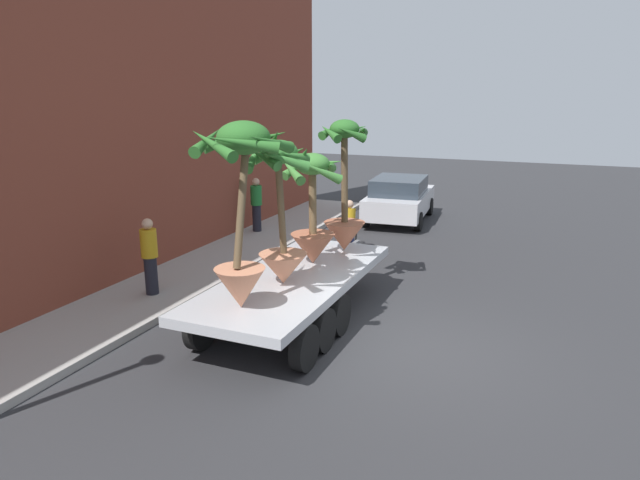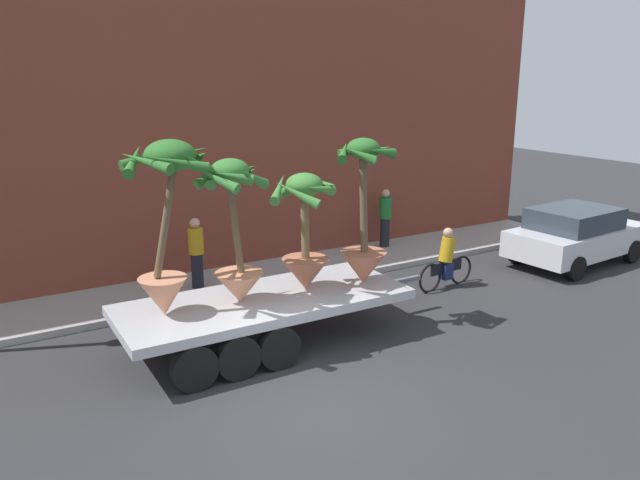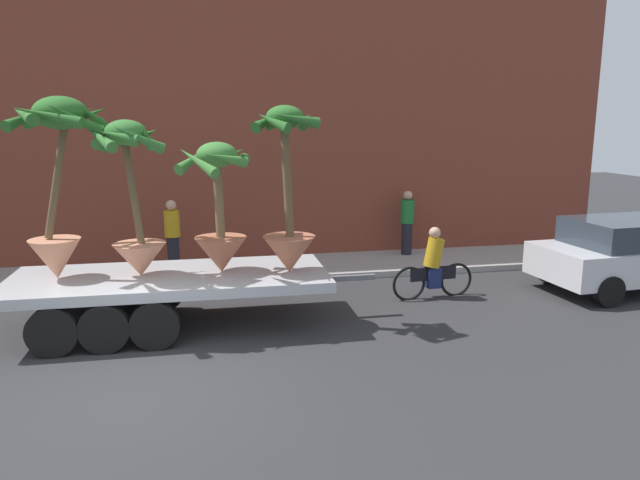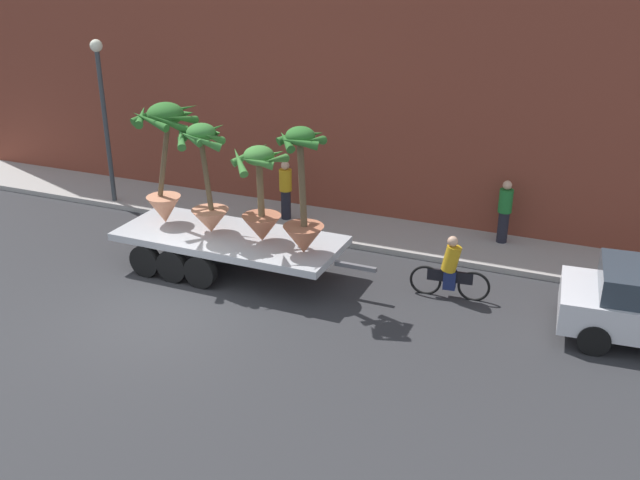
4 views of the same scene
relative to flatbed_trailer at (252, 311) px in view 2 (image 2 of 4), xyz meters
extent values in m
plane|color=#2D2D30|center=(-0.05, -2.53, -0.75)|extent=(60.00, 60.00, 0.00)
cube|color=#A39E99|center=(-0.05, 3.57, -0.68)|extent=(24.00, 2.20, 0.15)
cube|color=brown|center=(-0.05, 5.27, 3.45)|extent=(24.00, 1.20, 8.40)
cube|color=#B7BABF|center=(0.26, 0.00, 0.14)|extent=(5.57, 2.25, 0.18)
cylinder|color=black|center=(-1.50, 1.04, -0.35)|extent=(0.80, 0.23, 0.80)
cylinder|color=black|center=(-1.52, -1.01, -0.35)|extent=(0.80, 0.23, 0.80)
cylinder|color=black|center=(-0.73, 1.03, -0.35)|extent=(0.80, 0.23, 0.80)
cylinder|color=black|center=(-0.74, -1.02, -0.35)|extent=(0.80, 0.23, 0.80)
cylinder|color=black|center=(0.05, 1.03, -0.35)|extent=(0.80, 0.23, 0.80)
cylinder|color=black|center=(0.03, -1.03, -0.35)|extent=(0.80, 0.23, 0.80)
cube|color=slate|center=(3.54, -0.03, -0.01)|extent=(1.00, 0.11, 0.10)
cone|color=tan|center=(-1.63, 0.10, 0.57)|extent=(0.86, 0.86, 0.69)
cylinder|color=brown|center=(-1.50, 0.10, 1.98)|extent=(0.58, 0.13, 2.09)
ellipsoid|color=#2D6B28|center=(-1.36, 0.10, 3.03)|extent=(0.87, 0.87, 0.54)
cone|color=#2D6B28|center=(-0.87, 0.03, 2.98)|extent=(0.33, 1.04, 0.45)
cone|color=#2D6B28|center=(-1.04, 0.51, 2.98)|extent=(0.95, 0.81, 0.46)
cone|color=#2D6B28|center=(-1.50, 0.69, 2.98)|extent=(1.24, 0.47, 0.48)
cone|color=#2D6B28|center=(-1.90, 0.35, 2.97)|extent=(0.68, 1.16, 0.52)
cone|color=#2D6B28|center=(-1.86, -0.16, 3.00)|extent=(0.71, 1.09, 0.38)
cone|color=#2D6B28|center=(-1.45, -0.43, 2.98)|extent=(1.10, 0.37, 0.44)
cone|color=#2D6B28|center=(-1.07, -0.28, 2.94)|extent=(0.87, 0.74, 0.59)
cone|color=#B26647|center=(1.16, -0.01, 0.55)|extent=(0.93, 0.93, 0.64)
cylinder|color=brown|center=(1.16, -0.01, 1.60)|extent=(0.18, 0.16, 1.46)
ellipsoid|color=#428438|center=(1.15, -0.01, 2.33)|extent=(0.71, 0.71, 0.44)
cone|color=#428438|center=(1.59, -0.07, 2.29)|extent=(0.33, 0.93, 0.34)
cone|color=#428438|center=(1.27, 0.39, 2.24)|extent=(0.87, 0.44, 0.51)
cone|color=#428438|center=(0.77, 0.29, 2.25)|extent=(0.77, 0.89, 0.54)
cone|color=#428438|center=(0.81, -0.32, 2.24)|extent=(0.77, 0.81, 0.56)
cone|color=#428438|center=(1.28, -0.37, 2.28)|extent=(0.80, 0.45, 0.36)
cone|color=tan|center=(-0.24, 0.00, 0.52)|extent=(0.91, 0.91, 0.58)
cylinder|color=brown|center=(-0.29, 0.00, 1.76)|extent=(0.31, 0.13, 1.90)
ellipsoid|color=#387A33|center=(-0.34, 0.00, 2.71)|extent=(0.69, 0.69, 0.43)
cone|color=#387A33|center=(0.01, -0.04, 2.62)|extent=(0.27, 0.74, 0.47)
cone|color=#387A33|center=(-0.08, 0.25, 2.65)|extent=(0.68, 0.68, 0.40)
cone|color=#387A33|center=(-0.43, 0.44, 2.62)|extent=(0.93, 0.38, 0.55)
cone|color=#387A33|center=(-0.68, 0.11, 2.64)|extent=(0.42, 0.77, 0.43)
cone|color=#387A33|center=(-0.73, -0.27, 2.64)|extent=(0.70, 0.90, 0.50)
cone|color=#387A33|center=(-0.44, -0.34, 2.66)|extent=(0.75, 0.39, 0.36)
cone|color=#387A33|center=(-0.10, -0.38, 2.62)|extent=(0.87, 0.65, 0.55)
cone|color=#B26647|center=(2.36, -0.27, 0.56)|extent=(0.94, 0.94, 0.66)
cylinder|color=brown|center=(2.34, -0.27, 1.93)|extent=(0.24, 0.15, 2.08)
ellipsoid|color=#2D6B28|center=(2.31, -0.27, 2.96)|extent=(0.65, 0.65, 0.40)
cone|color=#2D6B28|center=(2.68, -0.27, 2.91)|extent=(0.20, 0.78, 0.38)
cone|color=#2D6B28|center=(2.37, 0.08, 2.91)|extent=(0.77, 0.33, 0.38)
cone|color=#2D6B28|center=(2.02, -0.04, 2.90)|extent=(0.64, 0.72, 0.42)
cone|color=#2D6B28|center=(2.08, -0.50, 2.89)|extent=(0.63, 0.63, 0.43)
cone|color=#2D6B28|center=(2.45, -0.66, 2.93)|extent=(0.87, 0.47, 0.34)
torus|color=black|center=(6.10, 0.80, -0.41)|extent=(0.74, 0.13, 0.74)
torus|color=black|center=(5.01, 0.70, -0.41)|extent=(0.74, 0.13, 0.74)
cube|color=black|center=(5.55, 0.75, -0.23)|extent=(1.04, 0.16, 0.28)
cylinder|color=gold|center=(5.55, 0.75, 0.22)|extent=(0.47, 0.38, 0.65)
sphere|color=tan|center=(5.55, 0.75, 0.64)|extent=(0.24, 0.24, 0.24)
cube|color=navy|center=(5.55, 0.75, -0.31)|extent=(0.30, 0.27, 0.44)
cube|color=silver|center=(10.03, 0.45, -0.08)|extent=(4.25, 2.20, 0.70)
cube|color=#2D3842|center=(9.82, 0.44, 0.55)|extent=(2.39, 1.87, 0.56)
cylinder|color=black|center=(11.30, 1.45, -0.43)|extent=(0.65, 0.25, 0.64)
cylinder|color=black|center=(11.43, -0.34, -0.43)|extent=(0.65, 0.25, 0.64)
cylinder|color=black|center=(8.63, 1.25, -0.43)|extent=(0.65, 0.25, 0.64)
cylinder|color=black|center=(8.76, -0.54, -0.43)|extent=(0.65, 0.25, 0.64)
cylinder|color=black|center=(0.15, 3.44, -0.18)|extent=(0.28, 0.28, 0.85)
cylinder|color=gold|center=(0.15, 3.44, 0.56)|extent=(0.36, 0.36, 0.62)
sphere|color=tan|center=(0.15, 3.44, 0.99)|extent=(0.24, 0.24, 0.24)
cylinder|color=black|center=(6.18, 4.12, -0.18)|extent=(0.28, 0.28, 0.85)
cylinder|color=#1E702D|center=(6.18, 4.12, 0.56)|extent=(0.36, 0.36, 0.62)
sphere|color=tan|center=(6.18, 4.12, 0.99)|extent=(0.24, 0.24, 0.24)
camera|label=1|loc=(-9.32, -4.55, 3.75)|focal=31.67mm
camera|label=2|loc=(-4.49, -10.06, 4.36)|focal=34.66mm
camera|label=3|loc=(0.89, -10.31, 2.89)|focal=32.59mm
camera|label=4|loc=(8.48, -13.87, 6.93)|focal=40.07mm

